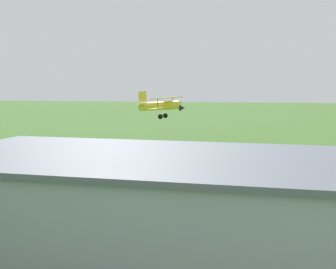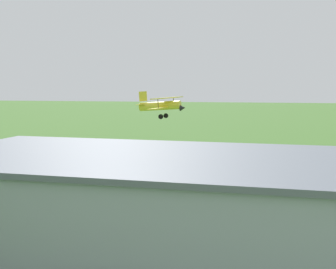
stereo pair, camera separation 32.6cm
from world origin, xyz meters
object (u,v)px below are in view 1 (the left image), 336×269
at_px(biplane, 162,105).
at_px(car_blue, 17,184).
at_px(person_near_hangar_door, 57,183).
at_px(person_crossing_taxiway, 122,176).
at_px(hangar, 172,198).

distance_m(biplane, car_blue, 22.97).
bearing_deg(person_near_hangar_door, car_blue, 24.00).
height_order(car_blue, person_crossing_taxiway, car_blue).
xyz_separation_m(hangar, person_crossing_taxiway, (8.49, -16.43, -2.07)).
bearing_deg(biplane, person_near_hangar_door, 69.74).
bearing_deg(car_blue, hangar, 148.62).
bearing_deg(car_blue, person_crossing_taxiway, -145.32).
bearing_deg(person_near_hangar_door, person_crossing_taxiway, -139.61).
bearing_deg(biplane, hangar, 103.32).
xyz_separation_m(biplane, car_blue, (10.04, 19.52, -6.78)).
height_order(hangar, car_blue, hangar).
xyz_separation_m(hangar, car_blue, (17.13, -10.45, -2.01)).
bearing_deg(person_near_hangar_door, biplane, -110.26).
distance_m(hangar, person_near_hangar_door, 18.34).
relative_size(hangar, car_blue, 7.78).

